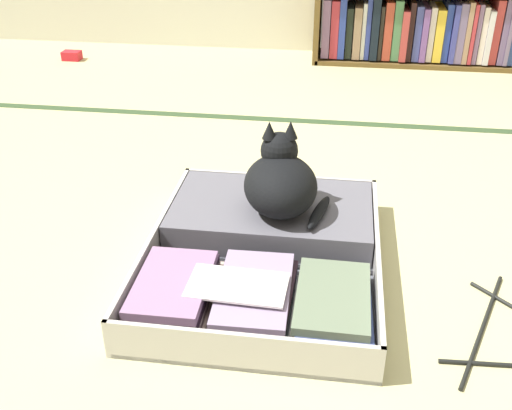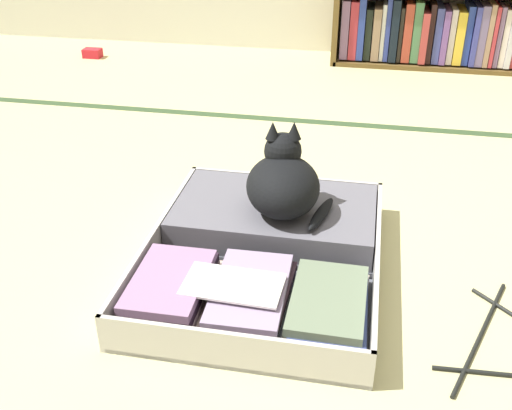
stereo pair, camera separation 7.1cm
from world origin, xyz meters
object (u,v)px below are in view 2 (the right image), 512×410
Objects in this scene: black_cat at (283,182)px; small_red_pouch at (92,53)px; clothes_hanger at (498,341)px; open_suitcase at (265,249)px.

small_red_pouch is at bearing 128.65° from black_cat.
clothes_hanger is at bearing -46.79° from small_red_pouch.
black_cat reaches higher than clothes_hanger.
open_suitcase reaches higher than small_red_pouch.
open_suitcase is 2.68× the size of black_cat.
small_red_pouch is (-1.94, 2.07, 0.02)m from clothes_hanger.
clothes_hanger is (0.57, -0.35, -0.19)m from black_cat.
small_red_pouch is (-1.34, 1.85, -0.02)m from open_suitcase.
black_cat is 2.91× the size of small_red_pouch.
black_cat is at bearing 148.44° from clothes_hanger.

